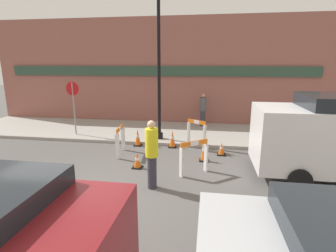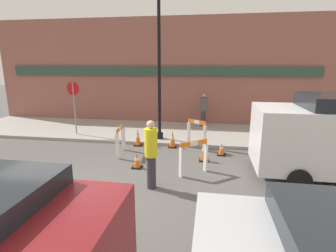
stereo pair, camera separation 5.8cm
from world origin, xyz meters
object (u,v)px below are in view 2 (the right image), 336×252
streetlamp_post (159,47)px  person_pedestrian (203,109)px  stop_sign (74,99)px  person_worker (151,152)px

streetlamp_post → person_pedestrian: size_ratio=3.57×
stop_sign → streetlamp_post: bearing=-176.9°
stop_sign → person_worker: stop_sign is taller
streetlamp_post → person_pedestrian: 4.18m
person_worker → person_pedestrian: bearing=-10.1°
stop_sign → person_pedestrian: size_ratio=1.42×
streetlamp_post → person_pedestrian: bearing=55.9°
streetlamp_post → stop_sign: (-3.81, 0.13, -2.16)m
streetlamp_post → stop_sign: size_ratio=2.52×
streetlamp_post → person_worker: bearing=-82.0°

